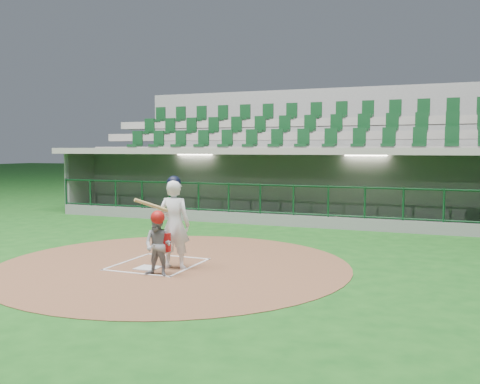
% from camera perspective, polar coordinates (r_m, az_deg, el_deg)
% --- Properties ---
extents(ground, '(120.00, 120.00, 0.00)m').
position_cam_1_polar(ground, '(11.41, -7.97, -7.41)').
color(ground, '#154B15').
rests_on(ground, ground).
extents(dirt_circle, '(7.20, 7.20, 0.01)m').
position_cam_1_polar(dirt_circle, '(11.10, -7.13, -7.72)').
color(dirt_circle, brown).
rests_on(dirt_circle, ground).
extents(home_plate, '(0.43, 0.43, 0.02)m').
position_cam_1_polar(home_plate, '(10.82, -9.82, -7.98)').
color(home_plate, silver).
rests_on(home_plate, dirt_circle).
extents(batter_box_chalk, '(1.55, 1.80, 0.01)m').
position_cam_1_polar(batter_box_chalk, '(11.16, -8.74, -7.61)').
color(batter_box_chalk, silver).
rests_on(batter_box_chalk, ground).
extents(dugout_structure, '(16.40, 3.70, 3.00)m').
position_cam_1_polar(dugout_structure, '(18.35, 4.77, 0.22)').
color(dugout_structure, slate).
rests_on(dugout_structure, ground).
extents(seating_deck, '(17.00, 6.72, 5.15)m').
position_cam_1_polar(seating_deck, '(21.35, 6.64, 2.06)').
color(seating_deck, slate).
rests_on(seating_deck, ground).
extents(batter, '(0.88, 0.88, 1.84)m').
position_cam_1_polar(batter, '(10.61, -7.04, -3.22)').
color(batter, white).
rests_on(batter, dirt_circle).
extents(catcher, '(0.56, 0.44, 1.22)m').
position_cam_1_polar(catcher, '(10.08, -8.72, -5.46)').
color(catcher, gray).
rests_on(catcher, dirt_circle).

